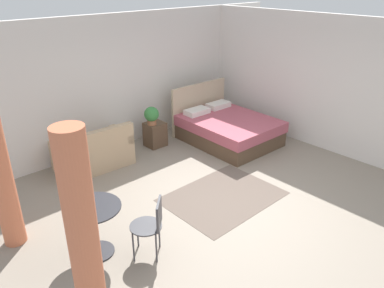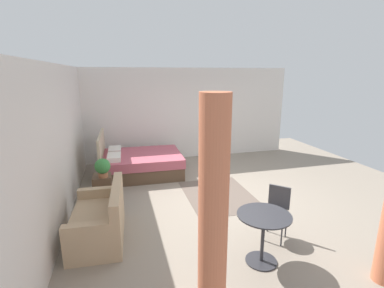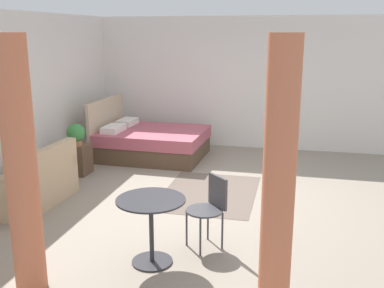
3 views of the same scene
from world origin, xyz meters
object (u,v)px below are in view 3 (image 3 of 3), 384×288
Objects in this scene: couch at (32,185)px; potted_plant at (76,134)px; balcony_table at (151,218)px; bed at (150,142)px; nightstand at (78,159)px; cafe_chair_near_window at (210,204)px.

couch is 1.48m from potted_plant.
balcony_table is at bearing -118.72° from couch.
bed is at bearing -30.38° from potted_plant.
bed is at bearing -33.30° from nightstand.
bed reaches higher than balcony_table.
potted_plant is (-0.10, -0.04, 0.49)m from nightstand.
bed is 4.32m from balcony_table.
couch is 1.95× the size of balcony_table.
couch reaches higher than balcony_table.
bed is 2.99m from couch.
potted_plant is at bearing -0.33° from couch.
bed reaches higher than couch.
bed is at bearing -16.75° from couch.
potted_plant is 3.46m from balcony_table.
bed reaches higher than cafe_chair_near_window.
nightstand is (1.51, 0.03, -0.03)m from couch.
bed reaches higher than nightstand.
couch is at bearing 179.67° from potted_plant.
nightstand is at bearing 146.70° from bed.
nightstand is 0.72× the size of balcony_table.
bed is at bearing 28.42° from cafe_chair_near_window.
bed is at bearing 18.60° from balcony_table.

